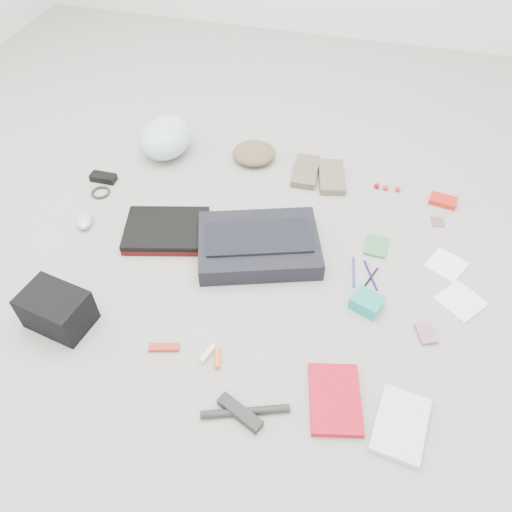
% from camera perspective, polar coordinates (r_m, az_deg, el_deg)
% --- Properties ---
extents(ground_plane, '(4.00, 4.00, 0.00)m').
position_cam_1_polar(ground_plane, '(1.86, 0.00, -1.04)').
color(ground_plane, gray).
extents(messenger_bag, '(0.53, 0.45, 0.07)m').
position_cam_1_polar(messenger_bag, '(1.88, 0.32, 1.27)').
color(messenger_bag, black).
rests_on(messenger_bag, ground_plane).
extents(bag_flap, '(0.42, 0.29, 0.01)m').
position_cam_1_polar(bag_flap, '(1.85, 0.33, 2.19)').
color(bag_flap, black).
rests_on(bag_flap, messenger_bag).
extents(laptop_sleeve, '(0.37, 0.31, 0.02)m').
position_cam_1_polar(laptop_sleeve, '(1.99, -10.12, 2.70)').
color(laptop_sleeve, '#470E0C').
rests_on(laptop_sleeve, ground_plane).
extents(laptop, '(0.37, 0.31, 0.02)m').
position_cam_1_polar(laptop, '(1.98, -10.20, 3.14)').
color(laptop, black).
rests_on(laptop, laptop_sleeve).
extents(bike_helmet, '(0.22, 0.28, 0.17)m').
position_cam_1_polar(bike_helmet, '(2.37, -10.27, 13.19)').
color(bike_helmet, silver).
rests_on(bike_helmet, ground_plane).
extents(beanie, '(0.23, 0.22, 0.07)m').
position_cam_1_polar(beanie, '(2.32, -0.23, 11.68)').
color(beanie, brown).
rests_on(beanie, ground_plane).
extents(mitten_left, '(0.12, 0.22, 0.03)m').
position_cam_1_polar(mitten_left, '(2.25, 5.68, 9.61)').
color(mitten_left, brown).
rests_on(mitten_left, ground_plane).
extents(mitten_right, '(0.15, 0.23, 0.03)m').
position_cam_1_polar(mitten_right, '(2.24, 8.62, 8.91)').
color(mitten_right, '#6D5E4C').
rests_on(mitten_right, ground_plane).
extents(power_brick, '(0.11, 0.05, 0.03)m').
position_cam_1_polar(power_brick, '(2.31, -17.05, 8.56)').
color(power_brick, black).
rests_on(power_brick, ground_plane).
extents(cable_coil, '(0.10, 0.10, 0.01)m').
position_cam_1_polar(cable_coil, '(2.25, -17.32, 6.96)').
color(cable_coil, black).
rests_on(cable_coil, ground_plane).
extents(mouse, '(0.10, 0.12, 0.04)m').
position_cam_1_polar(mouse, '(2.11, -19.03, 3.86)').
color(mouse, '#ABADB4').
rests_on(mouse, ground_plane).
extents(camera_bag, '(0.23, 0.18, 0.14)m').
position_cam_1_polar(camera_bag, '(1.77, -21.81, -5.71)').
color(camera_bag, black).
rests_on(camera_bag, ground_plane).
extents(multitool, '(0.10, 0.05, 0.01)m').
position_cam_1_polar(multitool, '(1.66, -10.47, -10.25)').
color(multitool, '#A92A1C').
rests_on(multitool, ground_plane).
extents(toiletry_tube_white, '(0.04, 0.07, 0.02)m').
position_cam_1_polar(toiletry_tube_white, '(1.63, -5.57, -11.02)').
color(toiletry_tube_white, white).
rests_on(toiletry_tube_white, ground_plane).
extents(toiletry_tube_orange, '(0.04, 0.07, 0.02)m').
position_cam_1_polar(toiletry_tube_orange, '(1.62, -4.42, -11.60)').
color(toiletry_tube_orange, orange).
rests_on(toiletry_tube_orange, ground_plane).
extents(u_lock, '(0.15, 0.09, 0.03)m').
position_cam_1_polar(u_lock, '(1.52, -1.84, -17.46)').
color(u_lock, black).
rests_on(u_lock, ground_plane).
extents(bike_pump, '(0.25, 0.11, 0.02)m').
position_cam_1_polar(bike_pump, '(1.53, -1.24, -17.34)').
color(bike_pump, black).
rests_on(bike_pump, ground_plane).
extents(book_red, '(0.20, 0.25, 0.02)m').
position_cam_1_polar(book_red, '(1.56, 9.01, -15.84)').
color(book_red, red).
rests_on(book_red, ground_plane).
extents(book_white, '(0.17, 0.23, 0.02)m').
position_cam_1_polar(book_white, '(1.57, 16.19, -18.02)').
color(book_white, silver).
rests_on(book_white, ground_plane).
extents(notepad, '(0.09, 0.11, 0.01)m').
position_cam_1_polar(notepad, '(1.97, 13.57, 1.12)').
color(notepad, '#357944').
rests_on(notepad, ground_plane).
extents(pen_blue, '(0.03, 0.15, 0.01)m').
position_cam_1_polar(pen_blue, '(1.87, 11.10, -1.78)').
color(pen_blue, navy).
rests_on(pen_blue, ground_plane).
extents(pen_black, '(0.05, 0.13, 0.01)m').
position_cam_1_polar(pen_black, '(1.86, 12.85, -2.62)').
color(pen_black, black).
rests_on(pen_black, ground_plane).
extents(pen_navy, '(0.07, 0.13, 0.01)m').
position_cam_1_polar(pen_navy, '(1.87, 12.95, -2.15)').
color(pen_navy, '#11105D').
rests_on(pen_navy, ground_plane).
extents(accordion_wallet, '(0.12, 0.11, 0.05)m').
position_cam_1_polar(accordion_wallet, '(1.76, 12.54, -5.22)').
color(accordion_wallet, teal).
rests_on(accordion_wallet, ground_plane).
extents(card_deck, '(0.08, 0.10, 0.02)m').
position_cam_1_polar(card_deck, '(1.76, 18.86, -8.37)').
color(card_deck, '#A06C7F').
rests_on(card_deck, ground_plane).
extents(napkin_top, '(0.17, 0.17, 0.01)m').
position_cam_1_polar(napkin_top, '(1.99, 20.93, -0.95)').
color(napkin_top, white).
rests_on(napkin_top, ground_plane).
extents(napkin_bottom, '(0.19, 0.19, 0.01)m').
position_cam_1_polar(napkin_bottom, '(1.89, 22.34, -4.78)').
color(napkin_bottom, white).
rests_on(napkin_bottom, ground_plane).
extents(lollipop_a, '(0.03, 0.03, 0.02)m').
position_cam_1_polar(lollipop_a, '(2.23, 13.64, 7.81)').
color(lollipop_a, '#AE0011').
rests_on(lollipop_a, ground_plane).
extents(lollipop_b, '(0.03, 0.03, 0.02)m').
position_cam_1_polar(lollipop_b, '(2.23, 14.58, 7.55)').
color(lollipop_b, red).
rests_on(lollipop_b, ground_plane).
extents(lollipop_c, '(0.03, 0.03, 0.02)m').
position_cam_1_polar(lollipop_c, '(2.24, 15.89, 7.37)').
color(lollipop_c, red).
rests_on(lollipop_c, ground_plane).
extents(altoids_tin, '(0.12, 0.08, 0.02)m').
position_cam_1_polar(altoids_tin, '(2.24, 20.59, 5.94)').
color(altoids_tin, red).
rests_on(altoids_tin, ground_plane).
extents(stamp_sheet, '(0.06, 0.07, 0.00)m').
position_cam_1_polar(stamp_sheet, '(2.15, 20.06, 3.67)').
color(stamp_sheet, '#7E5467').
rests_on(stamp_sheet, ground_plane).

